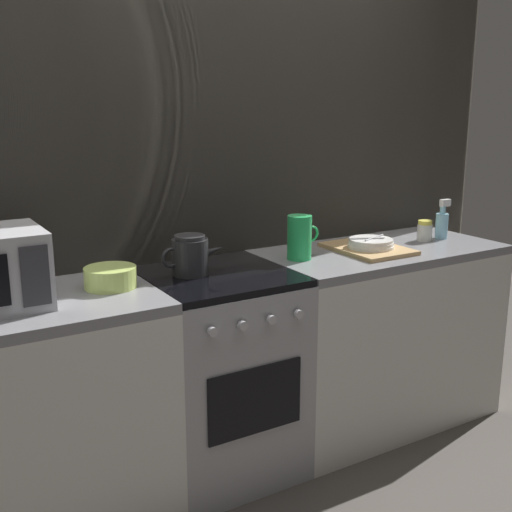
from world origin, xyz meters
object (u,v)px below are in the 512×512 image
Objects in this scene: dish_pile at (369,246)px; spice_jar at (425,231)px; mixing_bowl at (110,277)px; pitcher at (300,237)px; spray_bottle at (442,223)px; kettle at (191,255)px; stove_unit at (220,373)px.

spice_jar reaches higher than dish_pile.
pitcher reaches higher than mixing_bowl.
pitcher is 0.89m from spray_bottle.
kettle is at bearing 1.29° from mixing_bowl.
dish_pile is (0.91, -0.06, -0.06)m from kettle.
dish_pile is at bearing -176.93° from spray_bottle.
spice_jar is at bearing -0.89° from pitcher.
spray_bottle reaches higher than pitcher.
pitcher is 0.99× the size of spray_bottle.
spray_bottle is (1.42, -0.03, -0.00)m from kettle.
mixing_bowl is at bearing 175.94° from stove_unit.
mixing_bowl reaches higher than dish_pile.
mixing_bowl is (-0.34, -0.01, -0.04)m from kettle.
spray_bottle reaches higher than dish_pile.
stove_unit is 8.57× the size of spice_jar.
spice_jar is (0.40, 0.03, 0.03)m from dish_pile.
pitcher reaches higher than spice_jar.
mixing_bowl is at bearing 177.71° from dish_pile.
dish_pile is at bearing -6.66° from pitcher.
stove_unit is 0.67m from mixing_bowl.
mixing_bowl is 1.00× the size of pitcher.
mixing_bowl is 0.99× the size of spray_bottle.
spice_jar is 0.52× the size of spray_bottle.
kettle is at bearing 159.44° from stove_unit.
pitcher is (0.54, -0.01, 0.02)m from kettle.
mixing_bowl is 0.88m from pitcher.
mixing_bowl is 1.90× the size of spice_jar.
kettle is 0.35m from mixing_bowl.
pitcher is 0.38m from dish_pile.
dish_pile is at bearing -2.29° from mixing_bowl.
spice_jar is (1.30, -0.03, -0.03)m from kettle.
kettle is 1.42× the size of pitcher.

